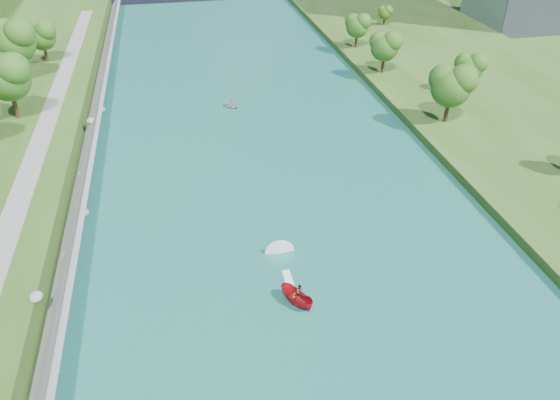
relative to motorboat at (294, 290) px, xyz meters
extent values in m
plane|color=#2D5119|center=(1.44, -1.75, -0.85)|extent=(260.00, 260.00, 0.00)
cube|color=#196254|center=(1.44, 18.25, -0.80)|extent=(55.00, 240.00, 0.10)
cube|color=slate|center=(-24.41, 18.25, 0.95)|extent=(3.54, 236.00, 4.05)
ellipsoid|color=gray|center=(-23.78, -6.92, 0.69)|extent=(1.16, 1.03, 0.70)
ellipsoid|color=gray|center=(-26.01, 1.26, 2.77)|extent=(1.34, 1.60, 0.75)
ellipsoid|color=gray|center=(-24.39, 10.21, 0.83)|extent=(1.28, 1.42, 0.86)
ellipsoid|color=gray|center=(-23.85, 19.98, 0.07)|extent=(1.85, 1.75, 1.13)
ellipsoid|color=gray|center=(-24.45, 29.48, 0.63)|extent=(1.43, 1.45, 0.97)
ellipsoid|color=gray|center=(-24.03, 36.72, -0.03)|extent=(1.19, 1.05, 0.69)
ellipsoid|color=gray|center=(-24.46, 46.06, 1.58)|extent=(1.67, 1.83, 0.92)
ellipsoid|color=gray|center=(-23.66, 53.38, 0.42)|extent=(1.68, 1.99, 1.06)
cube|color=gray|center=(-31.06, 18.25, 2.70)|extent=(3.00, 200.00, 0.10)
ellipsoid|color=#1F4D14|center=(-36.04, 47.45, 9.09)|extent=(7.73, 7.73, 12.88)
ellipsoid|color=#1F4D14|center=(-38.42, 66.40, 9.43)|extent=(8.14, 8.14, 13.57)
ellipsoid|color=#1F4D14|center=(-35.46, 76.19, 7.62)|extent=(5.97, 5.97, 9.95)
ellipsoid|color=#1F4D14|center=(34.84, 35.53, 6.55)|extent=(7.08, 7.08, 11.81)
ellipsoid|color=#1F4D14|center=(44.63, 47.08, 5.17)|extent=(5.42, 5.42, 9.04)
ellipsoid|color=#1F4D14|center=(32.98, 60.94, 5.70)|extent=(6.07, 6.07, 10.11)
ellipsoid|color=#1F4D14|center=(33.04, 78.48, 5.26)|extent=(5.54, 5.54, 9.23)
ellipsoid|color=#1F4D14|center=(46.48, 95.42, 3.60)|extent=(3.54, 3.54, 5.90)
imported|color=#B10E19|center=(-0.01, -1.29, 0.10)|extent=(3.78, 4.63, 1.71)
imported|color=#66605B|center=(-0.41, -1.69, 0.49)|extent=(0.78, 0.70, 1.79)
imported|color=#66605B|center=(0.49, -0.79, 0.42)|extent=(1.01, 0.96, 1.65)
cube|color=white|center=(-0.01, 1.71, -0.72)|extent=(0.90, 5.00, 0.06)
imported|color=#9A9DA2|center=(-0.05, 52.31, -0.43)|extent=(3.77, 3.83, 0.65)
imported|color=#66605B|center=(-0.05, 52.31, 0.12)|extent=(0.64, 0.44, 1.25)
camera|label=1|loc=(-10.45, -43.02, 40.14)|focal=35.00mm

